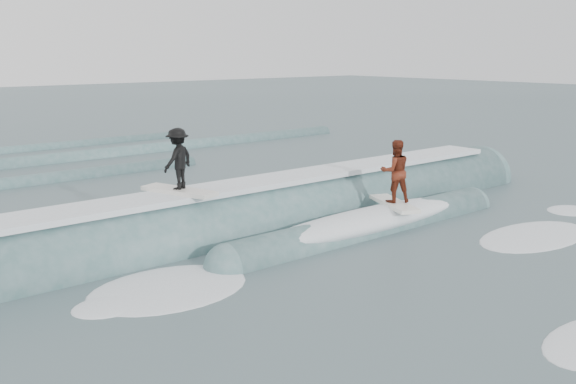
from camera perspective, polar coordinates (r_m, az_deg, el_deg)
ground at (r=14.26m, az=8.76°, el=-6.56°), size 160.00×160.00×0.00m
breaking_wave at (r=17.22m, az=-0.93°, el=-2.95°), size 22.22×3.99×2.41m
surfer_black at (r=15.46m, az=-9.75°, el=2.58°), size 1.14×2.07×1.56m
surfer_red at (r=17.27m, az=9.50°, el=1.51°), size 1.29×2.06×1.77m
whitewater at (r=14.75m, az=14.06°, el=-6.15°), size 15.30×8.52×0.10m
far_swells at (r=28.27m, az=-21.35°, el=2.20°), size 33.43×8.65×0.80m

